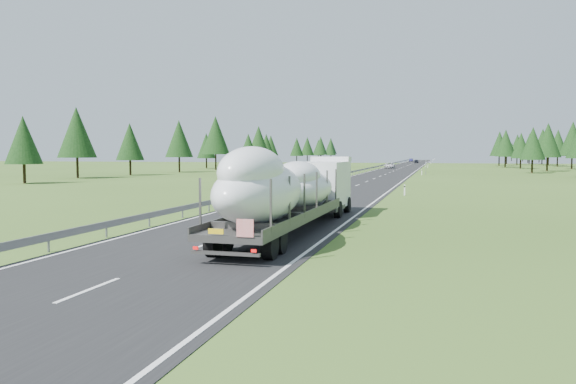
% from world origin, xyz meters
% --- Properties ---
extents(ground, '(400.00, 400.00, 0.00)m').
position_xyz_m(ground, '(0.00, 0.00, 0.00)').
color(ground, '#36541C').
rests_on(ground, ground).
extents(road_surface, '(10.00, 400.00, 0.02)m').
position_xyz_m(road_surface, '(0.00, 100.00, 0.01)').
color(road_surface, black).
rests_on(road_surface, ground).
extents(guardrail, '(0.10, 400.00, 0.76)m').
position_xyz_m(guardrail, '(-5.30, 99.94, 0.60)').
color(guardrail, slate).
rests_on(guardrail, ground).
extents(marker_posts, '(0.13, 350.08, 1.00)m').
position_xyz_m(marker_posts, '(6.50, 155.00, 0.54)').
color(marker_posts, silver).
rests_on(marker_posts, ground).
extents(highway_sign, '(0.08, 0.90, 2.60)m').
position_xyz_m(highway_sign, '(7.20, 80.00, 1.81)').
color(highway_sign, slate).
rests_on(highway_sign, ground).
extents(tree_line_left, '(14.82, 298.32, 12.46)m').
position_xyz_m(tree_line_left, '(-43.43, 120.78, 6.76)').
color(tree_line_left, black).
rests_on(tree_line_left, ground).
extents(boat_truck, '(3.00, 19.79, 4.19)m').
position_xyz_m(boat_truck, '(2.57, 3.96, 2.20)').
color(boat_truck, silver).
rests_on(boat_truck, ground).
extents(distant_van, '(2.54, 5.27, 1.45)m').
position_xyz_m(distant_van, '(-2.81, 122.12, 0.72)').
color(distant_van, silver).
rests_on(distant_van, ground).
extents(distant_car_dark, '(1.82, 4.24, 1.43)m').
position_xyz_m(distant_car_dark, '(0.81, 197.91, 0.71)').
color(distant_car_dark, black).
rests_on(distant_car_dark, ground).
extents(distant_car_blue, '(1.92, 4.39, 1.40)m').
position_xyz_m(distant_car_blue, '(-2.91, 233.18, 0.70)').
color(distant_car_blue, '#181844').
rests_on(distant_car_blue, ground).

